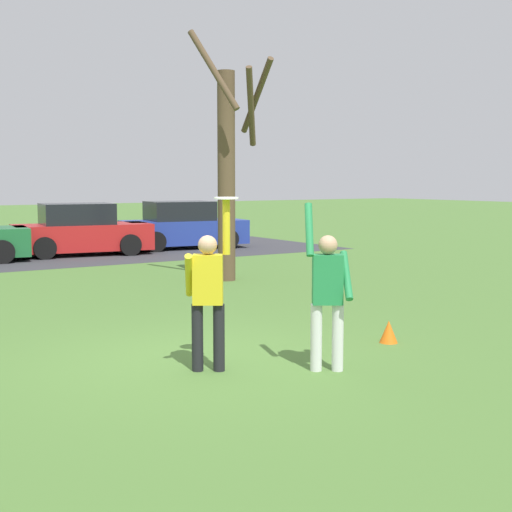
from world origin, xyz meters
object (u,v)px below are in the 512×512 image
at_px(bare_tree_tall, 228,165).
at_px(person_defender, 327,291).
at_px(parked_car_red, 81,231).
at_px(field_cone_orange, 389,332).
at_px(person_catcher, 208,291).
at_px(parked_car_blue, 183,227).
at_px(frisbee_disc, 226,198).

bearing_deg(bare_tree_tall, person_defender, -112.35).
distance_m(parked_car_red, field_cone_orange, 14.16).
height_order(person_catcher, person_defender, person_catcher).
distance_m(person_defender, field_cone_orange, 2.00).
height_order(person_catcher, parked_car_blue, person_catcher).
xyz_separation_m(frisbee_disc, field_cone_orange, (2.70, 0.05, -1.93)).
xyz_separation_m(parked_car_red, bare_tree_tall, (0.90, -7.40, 1.91)).
height_order(person_defender, parked_car_red, person_defender).
bearing_deg(field_cone_orange, frisbee_disc, -178.92).
relative_size(frisbee_disc, parked_car_blue, 0.07).
relative_size(parked_car_red, bare_tree_tall, 0.77).
relative_size(person_catcher, person_defender, 1.02).
bearing_deg(field_cone_orange, bare_tree_tall, 78.45).
relative_size(person_defender, frisbee_disc, 7.06).
relative_size(person_defender, bare_tree_tall, 0.37).
bearing_deg(parked_car_red, bare_tree_tall, -74.94).
height_order(person_catcher, bare_tree_tall, bare_tree_tall).
distance_m(person_catcher, bare_tree_tall, 8.10).
xyz_separation_m(frisbee_disc, parked_car_red, (3.18, 14.19, -1.37)).
bearing_deg(person_catcher, frisbee_disc, -0.00).
relative_size(person_catcher, parked_car_blue, 0.48).
height_order(person_defender, parked_car_blue, person_defender).
distance_m(person_defender, frisbee_disc, 1.64).
bearing_deg(parked_car_blue, bare_tree_tall, -101.65).
height_order(frisbee_disc, parked_car_blue, frisbee_disc).
bearing_deg(parked_car_blue, parked_car_red, -168.18).
distance_m(person_defender, parked_car_red, 15.01).
distance_m(bare_tree_tall, field_cone_orange, 7.32).
relative_size(frisbee_disc, parked_car_red, 0.07).
relative_size(person_defender, parked_car_blue, 0.47).
xyz_separation_m(person_defender, parked_car_red, (2.16, 14.85, -0.25)).
bearing_deg(person_defender, parked_car_red, -65.49).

